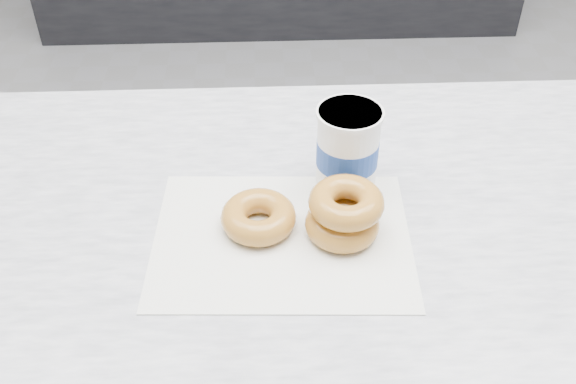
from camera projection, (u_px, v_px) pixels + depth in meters
name	position (u px, v px, depth m)	size (l,w,h in m)	color
ground	(303.00, 312.00, 1.90)	(5.00, 5.00, 0.00)	gray
wax_paper	(282.00, 238.00, 0.85)	(0.34, 0.26, 0.00)	silver
donut_single	(258.00, 217.00, 0.86)	(0.10, 0.10, 0.04)	#B47231
donut_stack	(344.00, 213.00, 0.84)	(0.14, 0.14, 0.07)	#B47231
coffee_cup	(348.00, 148.00, 0.90)	(0.11, 0.11, 0.12)	white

